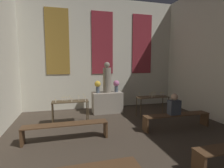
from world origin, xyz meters
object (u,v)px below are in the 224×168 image
(statue, at_px, (107,79))
(pew_back_left, at_px, (66,128))
(altar, at_px, (107,102))
(candle_rack_left, at_px, (70,104))
(person_seated, at_px, (174,105))
(flower_vase_left, at_px, (98,85))
(pew_back_right, at_px, (177,118))
(flower_vase_right, at_px, (116,85))
(candle_rack_right, at_px, (153,99))

(statue, xyz_separation_m, pew_back_left, (-1.73, -2.41, -1.11))
(altar, distance_m, candle_rack_left, 1.92)
(altar, height_order, person_seated, person_seated)
(flower_vase_left, bearing_deg, statue, 0.00)
(flower_vase_left, relative_size, pew_back_right, 0.22)
(statue, distance_m, pew_back_left, 3.17)
(altar, relative_size, pew_back_left, 0.56)
(flower_vase_right, xyz_separation_m, candle_rack_right, (1.16, -1.08, -0.48))
(altar, distance_m, pew_back_right, 2.97)
(altar, relative_size, candle_rack_left, 1.02)
(altar, bearing_deg, person_seated, -56.15)
(pew_back_left, distance_m, person_seated, 3.38)
(statue, bearing_deg, candle_rack_right, -34.58)
(flower_vase_left, relative_size, candle_rack_right, 0.41)
(candle_rack_left, bearing_deg, flower_vase_right, 28.75)
(statue, xyz_separation_m, flower_vase_left, (-0.41, -0.00, -0.28))
(flower_vase_right, xyz_separation_m, candle_rack_left, (-1.98, -1.08, -0.48))
(statue, relative_size, candle_rack_right, 1.05)
(flower_vase_left, xyz_separation_m, pew_back_right, (2.14, -2.41, -0.83))
(statue, bearing_deg, pew_back_right, -54.38)
(pew_back_left, bearing_deg, candle_rack_left, 83.07)
(candle_rack_right, distance_m, person_seated, 1.33)
(altar, relative_size, candle_rack_right, 1.02)
(flower_vase_right, bearing_deg, candle_rack_right, -42.94)
(candle_rack_right, height_order, person_seated, person_seated)
(candle_rack_right, xyz_separation_m, person_seated, (0.05, -1.33, 0.07))
(candle_rack_left, relative_size, pew_back_left, 0.55)
(candle_rack_left, relative_size, candle_rack_right, 1.00)
(altar, height_order, candle_rack_right, candle_rack_right)
(flower_vase_left, bearing_deg, altar, 0.00)
(statue, height_order, person_seated, statue)
(candle_rack_right, xyz_separation_m, pew_back_left, (-3.30, -1.33, -0.35))
(candle_rack_left, bearing_deg, person_seated, -22.66)
(flower_vase_left, relative_size, candle_rack_left, 0.41)
(altar, bearing_deg, pew_back_left, -125.62)
(statue, relative_size, person_seated, 1.90)
(flower_vase_left, bearing_deg, flower_vase_right, 0.00)
(pew_back_right, bearing_deg, flower_vase_left, 131.51)
(person_seated, bearing_deg, statue, 123.85)
(pew_back_right, height_order, person_seated, person_seated)
(pew_back_left, bearing_deg, altar, 54.38)
(flower_vase_left, height_order, flower_vase_right, same)
(pew_back_left, height_order, pew_back_right, same)
(flower_vase_left, xyz_separation_m, candle_rack_left, (-1.16, -1.08, -0.48))
(flower_vase_right, relative_size, pew_back_left, 0.22)
(altar, distance_m, pew_back_left, 2.97)
(candle_rack_right, height_order, pew_back_right, candle_rack_right)
(candle_rack_left, bearing_deg, altar, 34.65)
(statue, relative_size, flower_vase_left, 2.55)
(flower_vase_right, distance_m, person_seated, 2.73)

